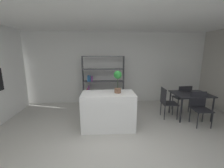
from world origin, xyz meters
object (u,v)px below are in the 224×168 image
object	(u,v)px
kitchen_island	(108,111)
potted_plant_on_island	(118,79)
dining_chair_near	(200,105)
dining_chair_island_side	(166,101)
open_bookshelf	(101,83)
dining_table	(191,96)
dining_chair_far	(183,96)

from	to	relation	value
kitchen_island	potted_plant_on_island	world-z (taller)	potted_plant_on_island
potted_plant_on_island	dining_chair_near	xyz separation A→B (m)	(2.25, 0.06, -0.75)
potted_plant_on_island	dining_chair_island_side	world-z (taller)	potted_plant_on_island
kitchen_island	potted_plant_on_island	distance (m)	0.85
open_bookshelf	dining_chair_island_side	bearing A→B (deg)	-31.78
open_bookshelf	dining_table	distance (m)	2.96
potted_plant_on_island	dining_chair_near	distance (m)	2.37
potted_plant_on_island	dining_chair_near	world-z (taller)	potted_plant_on_island
potted_plant_on_island	dining_chair_far	size ratio (longest dim) A/B	0.63
dining_table	dining_chair_near	bearing A→B (deg)	-89.44
dining_chair_island_side	dining_chair_far	distance (m)	0.86
dining_chair_near	kitchen_island	bearing A→B (deg)	-175.84
dining_chair_near	dining_chair_far	bearing A→B (deg)	92.27
potted_plant_on_island	open_bookshelf	size ratio (longest dim) A/B	0.31
dining_chair_island_side	dining_chair_far	xyz separation A→B (m)	(0.74, 0.43, 0.00)
open_bookshelf	dining_chair_near	size ratio (longest dim) A/B	2.04
dining_chair_near	dining_chair_far	world-z (taller)	dining_chair_near
dining_chair_island_side	open_bookshelf	bearing A→B (deg)	61.83
potted_plant_on_island	dining_chair_island_side	size ratio (longest dim) A/B	0.62
kitchen_island	open_bookshelf	size ratio (longest dim) A/B	0.73
kitchen_island	dining_table	bearing A→B (deg)	11.50
open_bookshelf	potted_plant_on_island	bearing A→B (deg)	-75.16
dining_table	dining_chair_far	world-z (taller)	dining_chair_far
dining_chair_island_side	kitchen_island	bearing A→B (deg)	109.90
kitchen_island	potted_plant_on_island	size ratio (longest dim) A/B	2.38
dining_table	dining_chair_island_side	xyz separation A→B (m)	(-0.73, 0.01, -0.13)
potted_plant_on_island	dining_chair_far	bearing A→B (deg)	22.39
kitchen_island	dining_chair_near	world-z (taller)	kitchen_island
dining_chair_island_side	dining_chair_near	xyz separation A→B (m)	(0.74, -0.44, -0.01)
potted_plant_on_island	dining_table	xyz separation A→B (m)	(2.24, 0.49, -0.62)
kitchen_island	dining_table	size ratio (longest dim) A/B	1.29
dining_table	dining_chair_island_side	world-z (taller)	dining_chair_island_side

